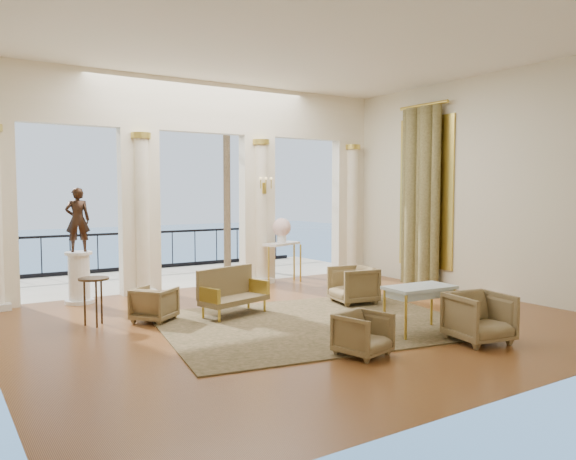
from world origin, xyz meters
TOP-DOWN VIEW (x-y plane):
  - floor at (0.00, 0.00)m, footprint 9.00×9.00m
  - room_walls at (0.00, -1.12)m, footprint 9.00×9.00m
  - arcade at (-0.00, 3.82)m, footprint 9.00×0.56m
  - terrace at (0.00, 5.80)m, footprint 10.00×3.60m
  - balustrade at (0.00, 7.40)m, footprint 9.00×0.06m
  - palm_tree at (2.00, 6.60)m, footprint 2.00×2.00m
  - curtain at (4.28, 1.50)m, footprint 0.33×1.40m
  - window_frame at (4.47, 1.50)m, footprint 0.04×1.60m
  - wall_sconce at (1.40, 3.51)m, footprint 0.30×0.11m
  - rug at (0.07, -0.27)m, footprint 5.28×4.42m
  - armchair_a at (-0.40, -2.04)m, footprint 0.73×0.70m
  - armchair_b at (1.40, -2.44)m, footprint 0.87×0.83m
  - armchair_c at (1.65, 0.65)m, footprint 0.84×0.88m
  - armchair_d at (-2.01, 1.29)m, footprint 0.82×0.83m
  - settee at (-0.74, 1.02)m, footprint 1.33×0.84m
  - game_table at (1.07, -1.62)m, footprint 1.08×0.63m
  - pedestal at (-2.70, 3.50)m, footprint 0.54×0.54m
  - statue at (-2.70, 3.50)m, footprint 0.49×0.37m
  - console_table at (1.83, 3.46)m, footprint 1.06×0.73m
  - urn at (1.83, 3.46)m, footprint 0.43×0.43m
  - side_table at (-2.91, 1.52)m, footprint 0.47×0.47m

SIDE VIEW (x-z plane):
  - terrace at x=0.00m, z-range -0.10..0.00m
  - floor at x=0.00m, z-range 0.00..0.00m
  - rug at x=0.07m, z-range 0.00..0.02m
  - armchair_a at x=-0.40m, z-range 0.00..0.62m
  - armchair_d at x=-2.01m, z-range 0.00..0.62m
  - armchair_c at x=1.65m, z-range 0.00..0.78m
  - armchair_b at x=1.40m, z-range 0.00..0.78m
  - settee at x=-0.74m, z-range 0.00..0.81m
  - balustrade at x=0.00m, z-range -0.11..0.92m
  - pedestal at x=-2.70m, z-range -0.02..0.97m
  - game_table at x=1.07m, z-range 0.28..1.00m
  - side_table at x=-2.91m, z-range 0.27..1.04m
  - console_table at x=1.83m, z-range 0.31..1.24m
  - urn at x=1.83m, z-range 0.98..1.55m
  - statue at x=-2.70m, z-range 0.99..2.20m
  - curtain at x=4.28m, z-range -0.03..4.06m
  - window_frame at x=4.47m, z-range 0.40..3.80m
  - wall_sconce at x=1.40m, z-range 2.06..2.40m
  - arcade at x=0.00m, z-range 0.33..4.83m
  - room_walls at x=0.00m, z-range -1.62..7.38m
  - palm_tree at x=2.00m, z-range 1.84..6.34m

